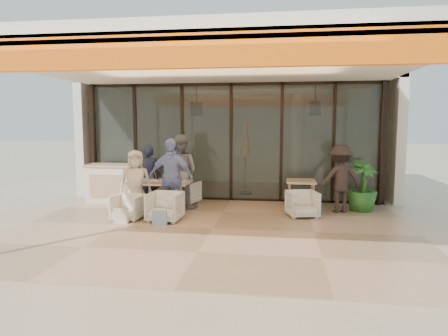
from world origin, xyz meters
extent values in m
plane|color=#C6B293|center=(0.00, 0.00, 0.00)|extent=(70.00, 70.00, 0.00)
cube|color=tan|center=(0.00, 0.00, 0.01)|extent=(8.00, 6.00, 0.01)
cube|color=silver|center=(0.00, 0.00, 3.30)|extent=(8.00, 6.00, 0.20)
cube|color=orange|center=(0.00, -2.94, 3.02)|extent=(8.00, 0.12, 0.45)
cube|color=orange|center=(0.00, -2.25, 3.14)|extent=(8.00, 1.50, 0.06)
cylinder|color=black|center=(-3.88, 2.88, 1.60)|extent=(0.12, 0.12, 3.20)
cylinder|color=black|center=(3.88, 2.88, 1.60)|extent=(0.12, 0.12, 3.20)
cube|color=#9EADA3|center=(0.00, 3.00, 1.60)|extent=(8.00, 0.03, 3.20)
cube|color=black|center=(0.00, 3.00, 0.04)|extent=(8.00, 0.10, 0.08)
cube|color=black|center=(0.00, 3.00, 3.16)|extent=(8.00, 0.10, 0.08)
cube|color=black|center=(-4.00, 3.00, 1.60)|extent=(0.08, 0.10, 3.20)
cube|color=black|center=(-2.70, 3.00, 1.60)|extent=(0.08, 0.10, 3.20)
cube|color=black|center=(-1.35, 3.00, 1.60)|extent=(0.08, 0.10, 3.20)
cube|color=black|center=(0.00, 3.00, 1.60)|extent=(0.08, 0.10, 3.20)
cube|color=black|center=(1.35, 3.00, 1.60)|extent=(0.08, 0.10, 3.20)
cube|color=black|center=(2.70, 3.00, 1.60)|extent=(0.08, 0.10, 3.20)
cube|color=black|center=(4.00, 3.00, 1.60)|extent=(0.08, 0.10, 3.20)
cube|color=silver|center=(0.00, 6.50, 1.70)|extent=(9.00, 0.25, 3.40)
cube|color=silver|center=(-4.40, 4.75, 1.70)|extent=(0.25, 3.50, 3.40)
cube|color=silver|center=(4.40, 4.75, 1.70)|extent=(0.25, 3.50, 3.40)
cube|color=silver|center=(0.00, 4.75, 3.40)|extent=(9.00, 3.50, 0.25)
cube|color=tan|center=(0.00, 4.75, 0.01)|extent=(8.00, 3.50, 0.02)
cylinder|color=silver|center=(-1.60, 4.60, 1.50)|extent=(0.40, 0.40, 3.00)
cylinder|color=silver|center=(1.80, 4.60, 1.50)|extent=(0.40, 0.40, 3.00)
cylinder|color=black|center=(-1.20, 4.20, 3.00)|extent=(0.03, 0.03, 0.70)
cube|color=black|center=(-1.20, 4.20, 2.55)|extent=(0.30, 0.30, 0.40)
sphere|color=#FFBF72|center=(-1.20, 4.20, 2.55)|extent=(0.18, 0.18, 0.18)
cylinder|color=black|center=(2.30, 4.20, 3.00)|extent=(0.03, 0.03, 0.70)
cube|color=black|center=(2.30, 4.20, 2.55)|extent=(0.30, 0.30, 0.40)
sphere|color=#FFBF72|center=(2.30, 4.20, 2.55)|extent=(0.18, 0.18, 0.18)
cylinder|color=black|center=(0.30, 4.00, 0.05)|extent=(0.40, 0.40, 0.05)
cylinder|color=black|center=(0.30, 4.00, 1.05)|extent=(0.04, 0.04, 2.10)
cone|color=orange|center=(0.30, 4.00, 1.70)|extent=(0.32, 0.32, 1.10)
cube|color=silver|center=(-2.86, 2.30, 0.50)|extent=(1.80, 0.60, 1.00)
cube|color=tan|center=(-2.86, 2.30, 1.01)|extent=(1.85, 0.65, 0.06)
cube|color=tan|center=(-2.86, 1.99, 0.50)|extent=(1.50, 0.02, 0.60)
cube|color=tan|center=(-1.56, 1.45, 0.72)|extent=(1.50, 0.90, 0.05)
cube|color=white|center=(-1.56, 1.45, 0.74)|extent=(1.30, 0.35, 0.01)
cylinder|color=tan|center=(-2.18, 1.13, 0.35)|extent=(0.06, 0.06, 0.70)
cylinder|color=tan|center=(-0.94, 1.13, 0.35)|extent=(0.06, 0.06, 0.70)
cylinder|color=tan|center=(-2.18, 1.77, 0.35)|extent=(0.06, 0.06, 0.70)
cylinder|color=tan|center=(-0.94, 1.77, 0.35)|extent=(0.06, 0.06, 0.70)
cylinder|color=white|center=(-2.01, 1.30, 0.81)|extent=(0.06, 0.06, 0.11)
cylinder|color=white|center=(-1.81, 1.65, 0.81)|extent=(0.06, 0.06, 0.11)
cylinder|color=white|center=(-1.51, 1.35, 0.81)|extent=(0.06, 0.06, 0.11)
cylinder|color=white|center=(-1.26, 1.63, 0.81)|extent=(0.06, 0.06, 0.11)
cylinder|color=white|center=(-1.06, 1.25, 0.81)|extent=(0.06, 0.06, 0.11)
cylinder|color=maroon|center=(-2.11, 1.60, 0.83)|extent=(0.07, 0.07, 0.16)
cylinder|color=black|center=(-1.66, 1.73, 0.83)|extent=(0.09, 0.09, 0.17)
cylinder|color=black|center=(-1.66, 1.73, 0.93)|extent=(0.10, 0.10, 0.01)
cylinder|color=white|center=(-2.01, 1.15, 0.76)|extent=(0.22, 0.22, 0.01)
cylinder|color=white|center=(-1.11, 1.15, 0.76)|extent=(0.22, 0.22, 0.01)
cylinder|color=white|center=(-2.01, 1.77, 0.76)|extent=(0.22, 0.22, 0.01)
cylinder|color=white|center=(-1.11, 1.77, 0.76)|extent=(0.22, 0.22, 0.01)
imported|color=silver|center=(-1.98, 2.40, 0.34)|extent=(0.79, 0.76, 0.68)
imported|color=silver|center=(-1.14, 2.40, 0.34)|extent=(0.79, 0.76, 0.68)
imported|color=silver|center=(-1.98, 0.50, 0.32)|extent=(0.66, 0.63, 0.63)
imported|color=silver|center=(-1.14, 0.50, 0.36)|extent=(0.73, 0.69, 0.72)
imported|color=#181A36|center=(-1.98, 1.90, 0.80)|extent=(0.67, 0.54, 1.60)
imported|color=slate|center=(-1.14, 1.90, 0.93)|extent=(1.03, 0.88, 1.86)
imported|color=beige|center=(-1.98, 1.00, 0.76)|extent=(0.87, 0.71, 1.52)
imported|color=#7A8CCC|center=(-1.14, 1.00, 0.90)|extent=(1.08, 0.52, 1.79)
cube|color=silver|center=(-1.98, 0.10, 0.17)|extent=(0.30, 0.10, 0.34)
cube|color=#99BFD8|center=(-1.14, 0.10, 0.17)|extent=(0.30, 0.10, 0.34)
cube|color=tan|center=(1.84, 2.06, 0.72)|extent=(0.70, 0.70, 0.05)
cylinder|color=tan|center=(1.56, 1.78, 0.35)|extent=(0.05, 0.05, 0.70)
cylinder|color=tan|center=(2.12, 1.78, 0.35)|extent=(0.05, 0.05, 0.70)
cylinder|color=tan|center=(1.56, 2.34, 0.35)|extent=(0.05, 0.05, 0.70)
cylinder|color=tan|center=(2.12, 2.34, 0.35)|extent=(0.05, 0.05, 0.70)
imported|color=silver|center=(1.84, 1.31, 0.34)|extent=(0.78, 0.75, 0.67)
imported|color=black|center=(2.73, 1.88, 0.82)|extent=(1.19, 0.89, 1.63)
imported|color=#1E5919|center=(3.28, 2.11, 0.63)|extent=(0.98, 0.98, 1.26)
camera|label=1|loc=(1.32, -7.73, 2.15)|focal=32.00mm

